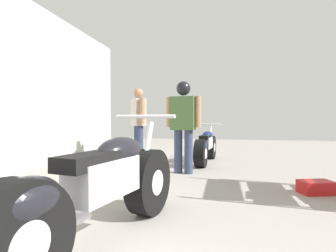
{
  "coord_description": "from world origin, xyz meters",
  "views": [
    {
      "loc": [
        0.57,
        -0.3,
        0.95
      ],
      "look_at": [
        -0.19,
        3.47,
        0.86
      ],
      "focal_mm": 29.41,
      "sensor_mm": 36.0,
      "label": 1
    }
  ],
  "objects_px": {
    "motorcycle_black_naked": "(206,147)",
    "mechanic_with_helmet": "(183,118)",
    "red_toolbox": "(316,187)",
    "mechanic_in_blue": "(139,120)",
    "motorcycle_maroon_cruiser": "(100,191)"
  },
  "relations": [
    {
      "from": "motorcycle_black_naked",
      "to": "mechanic_with_helmet",
      "type": "bearing_deg",
      "value": -104.21
    },
    {
      "from": "mechanic_in_blue",
      "to": "red_toolbox",
      "type": "xyz_separation_m",
      "value": [
        3.08,
        -2.24,
        -0.86
      ]
    },
    {
      "from": "mechanic_with_helmet",
      "to": "red_toolbox",
      "type": "distance_m",
      "value": 2.29
    },
    {
      "from": "mechanic_in_blue",
      "to": "red_toolbox",
      "type": "distance_m",
      "value": 3.91
    },
    {
      "from": "mechanic_with_helmet",
      "to": "red_toolbox",
      "type": "relative_size",
      "value": 4.0
    },
    {
      "from": "mechanic_with_helmet",
      "to": "red_toolbox",
      "type": "bearing_deg",
      "value": -27.87
    },
    {
      "from": "mechanic_in_blue",
      "to": "mechanic_with_helmet",
      "type": "distance_m",
      "value": 1.75
    },
    {
      "from": "motorcycle_black_naked",
      "to": "mechanic_with_helmet",
      "type": "height_order",
      "value": "mechanic_with_helmet"
    },
    {
      "from": "motorcycle_black_naked",
      "to": "mechanic_in_blue",
      "type": "distance_m",
      "value": 1.65
    },
    {
      "from": "motorcycle_maroon_cruiser",
      "to": "mechanic_with_helmet",
      "type": "xyz_separation_m",
      "value": [
        0.2,
        2.91,
        0.55
      ]
    },
    {
      "from": "motorcycle_black_naked",
      "to": "mechanic_in_blue",
      "type": "bearing_deg",
      "value": 179.69
    },
    {
      "from": "mechanic_in_blue",
      "to": "mechanic_with_helmet",
      "type": "bearing_deg",
      "value": -45.77
    },
    {
      "from": "mechanic_with_helmet",
      "to": "red_toolbox",
      "type": "xyz_separation_m",
      "value": [
        1.86,
        -0.99,
        -0.89
      ]
    },
    {
      "from": "mechanic_in_blue",
      "to": "motorcycle_maroon_cruiser",
      "type": "bearing_deg",
      "value": -76.28
    },
    {
      "from": "mechanic_with_helmet",
      "to": "motorcycle_black_naked",
      "type": "bearing_deg",
      "value": 75.79
    }
  ]
}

